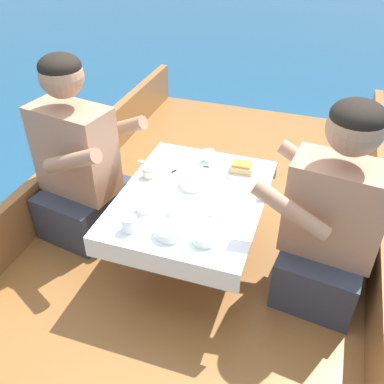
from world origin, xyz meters
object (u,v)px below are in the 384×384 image
person_port (79,167)px  coffee_cup_port (209,156)px  tin_can (149,172)px  sandwich (242,167)px  person_starboard (331,223)px  coffee_cup_starboard (129,224)px  coffee_cup_center (144,205)px

person_port → coffee_cup_port: bearing=34.4°
coffee_cup_port → tin_can: (-0.24, -0.24, -0.00)m
person_port → sandwich: (0.81, 0.23, 0.03)m
person_starboard → coffee_cup_port: person_starboard is taller
person_port → person_starboard: 1.27m
sandwich → coffee_cup_starboard: coffee_cup_starboard is taller
person_port → sandwich: 0.84m
coffee_cup_port → coffee_cup_starboard: bearing=-103.7°
sandwich → coffee_cup_port: size_ratio=1.33×
sandwich → coffee_cup_port: same height
person_port → tin_can: 0.38m
sandwich → person_starboard: bearing=-31.4°
sandwich → coffee_cup_center: (-0.34, -0.45, 0.00)m
person_starboard → tin_can: (-0.89, 0.09, 0.02)m
person_port → sandwich: person_port is taller
person_starboard → coffee_cup_center: size_ratio=10.26×
coffee_cup_center → person_starboard: bearing=12.0°
person_starboard → tin_can: 0.90m
person_port → person_starboard: person_port is taller
sandwich → tin_can: (-0.43, -0.19, -0.00)m
sandwich → tin_can: sandwich is taller
coffee_cup_starboard → tin_can: coffee_cup_starboard is taller
person_port → coffee_cup_port: 0.68m
coffee_cup_port → coffee_cup_starboard: 0.67m
coffee_cup_port → coffee_cup_center: (-0.15, -0.51, 0.00)m
coffee_cup_center → coffee_cup_starboard: bearing=-92.5°
coffee_cup_center → sandwich: bearing=52.8°
person_starboard → coffee_cup_starboard: (-0.81, -0.31, 0.03)m
person_port → person_starboard: bearing=7.5°
sandwich → coffee_cup_center: size_ratio=1.27×
coffee_cup_port → tin_can: size_ratio=1.35×
coffee_cup_port → person_port: bearing=-155.5°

